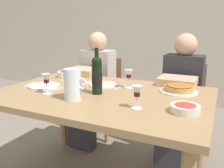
{
  "coord_description": "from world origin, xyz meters",
  "views": [
    {
      "loc": [
        0.76,
        -1.42,
        1.23
      ],
      "look_at": [
        0.08,
        0.01,
        0.83
      ],
      "focal_mm": 37.87,
      "sensor_mm": 36.0,
      "label": 1
    }
  ],
  "objects_px": {
    "dining_table": "(101,105)",
    "chair_right": "(183,102)",
    "wine_bottle": "(97,75)",
    "diner_right": "(180,96)",
    "wine_glass_right_diner": "(129,75)",
    "water_pitcher": "(73,86)",
    "chair_left": "(104,90)",
    "dinner_plate_right_setting": "(44,86)",
    "baked_tart": "(179,88)",
    "salad_bowl": "(185,108)",
    "olive_bowl": "(67,74)",
    "diner_left": "(93,85)",
    "wine_glass_spare": "(46,80)",
    "dinner_plate_left_setting": "(102,85)",
    "wine_glass_left_diner": "(137,93)"
  },
  "relations": [
    {
      "from": "olive_bowl",
      "to": "wine_glass_left_diner",
      "type": "xyz_separation_m",
      "value": [
        0.87,
        -0.53,
        0.06
      ]
    },
    {
      "from": "baked_tart",
      "to": "chair_left",
      "type": "xyz_separation_m",
      "value": [
        -0.94,
        0.64,
        -0.29
      ]
    },
    {
      "from": "wine_glass_spare",
      "to": "chair_left",
      "type": "distance_m",
      "value": 1.15
    },
    {
      "from": "dinner_plate_left_setting",
      "to": "wine_glass_right_diner",
      "type": "bearing_deg",
      "value": 4.16
    },
    {
      "from": "dinner_plate_right_setting",
      "to": "olive_bowl",
      "type": "bearing_deg",
      "value": 97.29
    },
    {
      "from": "dining_table",
      "to": "dinner_plate_left_setting",
      "type": "distance_m",
      "value": 0.24
    },
    {
      "from": "baked_tart",
      "to": "wine_glass_spare",
      "type": "height_order",
      "value": "wine_glass_spare"
    },
    {
      "from": "wine_glass_left_diner",
      "to": "wine_glass_right_diner",
      "type": "xyz_separation_m",
      "value": [
        -0.21,
        0.41,
        0.01
      ]
    },
    {
      "from": "dinner_plate_right_setting",
      "to": "chair_left",
      "type": "height_order",
      "value": "chair_left"
    },
    {
      "from": "dining_table",
      "to": "olive_bowl",
      "type": "xyz_separation_m",
      "value": [
        -0.53,
        0.33,
        0.12
      ]
    },
    {
      "from": "wine_bottle",
      "to": "diner_right",
      "type": "distance_m",
      "value": 0.86
    },
    {
      "from": "water_pitcher",
      "to": "olive_bowl",
      "type": "relative_size",
      "value": 1.18
    },
    {
      "from": "olive_bowl",
      "to": "diner_right",
      "type": "xyz_separation_m",
      "value": [
        0.98,
        0.3,
        -0.18
      ]
    },
    {
      "from": "chair_right",
      "to": "diner_left",
      "type": "bearing_deg",
      "value": 13.45
    },
    {
      "from": "wine_bottle",
      "to": "water_pitcher",
      "type": "xyz_separation_m",
      "value": [
        -0.08,
        -0.18,
        -0.04
      ]
    },
    {
      "from": "water_pitcher",
      "to": "wine_glass_left_diner",
      "type": "relative_size",
      "value": 1.48
    },
    {
      "from": "salad_bowl",
      "to": "wine_glass_right_diner",
      "type": "bearing_deg",
      "value": 142.99
    },
    {
      "from": "baked_tart",
      "to": "diner_right",
      "type": "bearing_deg",
      "value": 97.11
    },
    {
      "from": "wine_glass_spare",
      "to": "dining_table",
      "type": "bearing_deg",
      "value": 28.6
    },
    {
      "from": "baked_tart",
      "to": "diner_right",
      "type": "relative_size",
      "value": 0.23
    },
    {
      "from": "water_pitcher",
      "to": "olive_bowl",
      "type": "bearing_deg",
      "value": 129.19
    },
    {
      "from": "dining_table",
      "to": "olive_bowl",
      "type": "relative_size",
      "value": 8.76
    },
    {
      "from": "diner_right",
      "to": "wine_bottle",
      "type": "bearing_deg",
      "value": 55.75
    },
    {
      "from": "salad_bowl",
      "to": "diner_right",
      "type": "height_order",
      "value": "diner_right"
    },
    {
      "from": "dinner_plate_right_setting",
      "to": "chair_left",
      "type": "bearing_deg",
      "value": 87.55
    },
    {
      "from": "wine_glass_spare",
      "to": "olive_bowl",
      "type": "bearing_deg",
      "value": 111.59
    },
    {
      "from": "dining_table",
      "to": "dinner_plate_right_setting",
      "type": "xyz_separation_m",
      "value": [
        -0.49,
        -0.03,
        0.1
      ]
    },
    {
      "from": "wine_bottle",
      "to": "olive_bowl",
      "type": "bearing_deg",
      "value": 145.15
    },
    {
      "from": "wine_glass_right_diner",
      "to": "dinner_plate_right_setting",
      "type": "relative_size",
      "value": 0.59
    },
    {
      "from": "chair_left",
      "to": "wine_bottle",
      "type": "bearing_deg",
      "value": 116.7
    },
    {
      "from": "wine_glass_spare",
      "to": "diner_right",
      "type": "height_order",
      "value": "diner_right"
    },
    {
      "from": "water_pitcher",
      "to": "salad_bowl",
      "type": "bearing_deg",
      "value": 5.45
    },
    {
      "from": "salad_bowl",
      "to": "dinner_plate_right_setting",
      "type": "bearing_deg",
      "value": 174.08
    },
    {
      "from": "dining_table",
      "to": "water_pitcher",
      "type": "xyz_separation_m",
      "value": [
        -0.09,
        -0.21,
        0.18
      ]
    },
    {
      "from": "diner_right",
      "to": "dining_table",
      "type": "bearing_deg",
      "value": 55.41
    },
    {
      "from": "dining_table",
      "to": "diner_left",
      "type": "bearing_deg",
      "value": 124.23
    },
    {
      "from": "wine_glass_right_diner",
      "to": "dining_table",
      "type": "bearing_deg",
      "value": -120.95
    },
    {
      "from": "baked_tart",
      "to": "salad_bowl",
      "type": "xyz_separation_m",
      "value": [
        0.11,
        -0.4,
        -0.0
      ]
    },
    {
      "from": "dining_table",
      "to": "chair_right",
      "type": "xyz_separation_m",
      "value": [
        0.45,
        0.87,
        -0.17
      ]
    },
    {
      "from": "diner_left",
      "to": "chair_left",
      "type": "bearing_deg",
      "value": -89.71
    },
    {
      "from": "wine_bottle",
      "to": "baked_tart",
      "type": "height_order",
      "value": "wine_bottle"
    },
    {
      "from": "baked_tart",
      "to": "wine_glass_right_diner",
      "type": "distance_m",
      "value": 0.38
    },
    {
      "from": "wine_bottle",
      "to": "wine_glass_left_diner",
      "type": "bearing_deg",
      "value": -25.72
    },
    {
      "from": "water_pitcher",
      "to": "chair_left",
      "type": "height_order",
      "value": "water_pitcher"
    },
    {
      "from": "wine_bottle",
      "to": "water_pitcher",
      "type": "height_order",
      "value": "wine_bottle"
    },
    {
      "from": "salad_bowl",
      "to": "wine_glass_left_diner",
      "type": "distance_m",
      "value": 0.28
    },
    {
      "from": "wine_glass_right_diner",
      "to": "diner_right",
      "type": "relative_size",
      "value": 0.12
    },
    {
      "from": "baked_tart",
      "to": "wine_glass_spare",
      "type": "distance_m",
      "value": 0.94
    },
    {
      "from": "baked_tart",
      "to": "diner_left",
      "type": "distance_m",
      "value": 1.05
    },
    {
      "from": "dinner_plate_right_setting",
      "to": "dinner_plate_left_setting",
      "type": "bearing_deg",
      "value": 29.93
    }
  ]
}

